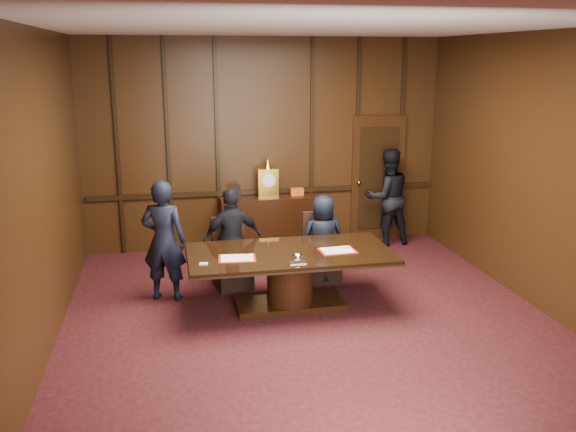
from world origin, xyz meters
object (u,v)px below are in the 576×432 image
at_px(witness_left, 164,241).
at_px(witness_right, 387,197).
at_px(signatory_right, 323,239).
at_px(sideboard, 268,221).
at_px(conference_table, 290,270).
at_px(signatory_left, 232,240).

relative_size(witness_left, witness_right, 0.98).
bearing_deg(signatory_right, sideboard, -71.32).
distance_m(conference_table, witness_left, 1.72).
bearing_deg(conference_table, witness_right, 47.39).
distance_m(signatory_left, signatory_right, 1.30).
bearing_deg(signatory_left, conference_table, 118.19).
relative_size(sideboard, witness_right, 0.96).
distance_m(sideboard, signatory_right, 1.83).
bearing_deg(signatory_left, sideboard, -125.40).
distance_m(signatory_right, witness_left, 2.24).
bearing_deg(witness_left, signatory_right, -156.88).
distance_m(conference_table, signatory_right, 1.04).
bearing_deg(conference_table, sideboard, 86.64).
height_order(witness_left, witness_right, witness_right).
bearing_deg(witness_left, sideboard, -113.47).
xyz_separation_m(conference_table, signatory_left, (-0.65, 0.80, 0.21)).
distance_m(conference_table, signatory_left, 1.05).
bearing_deg(witness_right, witness_left, 19.14).
bearing_deg(witness_right, sideboard, -10.68).
xyz_separation_m(conference_table, witness_left, (-1.58, 0.60, 0.31)).
height_order(conference_table, signatory_right, signatory_right).
xyz_separation_m(signatory_right, witness_left, (-2.23, -0.20, 0.17)).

